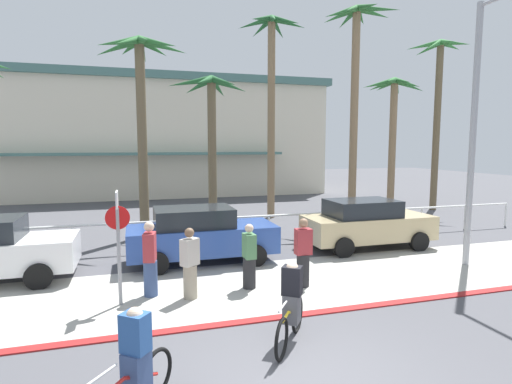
# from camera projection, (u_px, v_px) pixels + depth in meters

# --- Properties ---
(ground_plane) EXTENTS (80.00, 80.00, 0.00)m
(ground_plane) POSITION_uv_depth(u_px,v_px,m) (202.00, 238.00, 15.86)
(ground_plane) COLOR #4C4C51
(sidewalk_strip) EXTENTS (44.00, 4.00, 0.02)m
(sidewalk_strip) POSITION_uv_depth(u_px,v_px,m) (240.00, 287.00, 10.34)
(sidewalk_strip) COLOR #ADAAA0
(sidewalk_strip) RESTS_ON ground
(curb_paint) EXTENTS (44.00, 0.24, 0.03)m
(curb_paint) POSITION_uv_depth(u_px,v_px,m) (265.00, 319.00, 8.44)
(curb_paint) COLOR maroon
(curb_paint) RESTS_ON ground
(building_backdrop) EXTENTS (25.69, 10.49, 8.25)m
(building_backdrop) POSITION_uv_depth(u_px,v_px,m) (145.00, 137.00, 30.70)
(building_backdrop) COLOR beige
(building_backdrop) RESTS_ON ground
(rail_fence) EXTENTS (26.39, 0.08, 1.04)m
(rail_fence) POSITION_uv_depth(u_px,v_px,m) (209.00, 224.00, 14.34)
(rail_fence) COLOR white
(rail_fence) RESTS_ON ground
(stop_sign_bike_lane) EXTENTS (0.52, 0.56, 2.56)m
(stop_sign_bike_lane) POSITION_uv_depth(u_px,v_px,m) (118.00, 231.00, 9.01)
(stop_sign_bike_lane) COLOR gray
(stop_sign_bike_lane) RESTS_ON ground
(streetlight_curb) EXTENTS (0.24, 2.54, 7.50)m
(streetlight_curb) POSITION_uv_depth(u_px,v_px,m) (480.00, 119.00, 11.59)
(streetlight_curb) COLOR #9EA0A5
(streetlight_curb) RESTS_ON ground
(palm_tree_2) EXTENTS (3.44, 3.13, 7.57)m
(palm_tree_2) POSITION_uv_depth(u_px,v_px,m) (141.00, 84.00, 15.43)
(palm_tree_2) COLOR brown
(palm_tree_2) RESTS_ON ground
(palm_tree_3) EXTENTS (3.35, 3.08, 6.43)m
(palm_tree_3) POSITION_uv_depth(u_px,v_px,m) (211.00, 116.00, 17.36)
(palm_tree_3) COLOR brown
(palm_tree_3) RESTS_ON ground
(palm_tree_4) EXTENTS (3.29, 3.49, 9.60)m
(palm_tree_4) POSITION_uv_depth(u_px,v_px,m) (272.00, 73.00, 19.66)
(palm_tree_4) COLOR #846B4C
(palm_tree_4) RESTS_ON ground
(palm_tree_5) EXTENTS (3.31, 3.36, 9.76)m
(palm_tree_5) POSITION_uv_depth(u_px,v_px,m) (356.00, 64.00, 18.63)
(palm_tree_5) COLOR #846B4C
(palm_tree_5) RESTS_ON ground
(palm_tree_6) EXTENTS (3.58, 3.04, 6.92)m
(palm_tree_6) POSITION_uv_depth(u_px,v_px,m) (393.00, 111.00, 20.82)
(palm_tree_6) COLOR #846B4C
(palm_tree_6) RESTS_ON ground
(palm_tree_7) EXTENTS (2.95, 2.99, 9.12)m
(palm_tree_7) POSITION_uv_depth(u_px,v_px,m) (438.00, 89.00, 22.12)
(palm_tree_7) COLOR brown
(palm_tree_7) RESTS_ON ground
(car_blue_2) EXTENTS (4.40, 2.02, 1.69)m
(car_blue_2) POSITION_uv_depth(u_px,v_px,m) (200.00, 234.00, 12.47)
(car_blue_2) COLOR #284793
(car_blue_2) RESTS_ON ground
(car_tan_3) EXTENTS (4.40, 2.02, 1.69)m
(car_tan_3) POSITION_uv_depth(u_px,v_px,m) (366.00, 223.00, 14.23)
(car_tan_3) COLOR tan
(car_tan_3) RESTS_ON ground
(cyclist_red_0) EXTENTS (1.19, 1.46, 1.50)m
(cyclist_red_0) POSITION_uv_depth(u_px,v_px,m) (134.00, 366.00, 5.37)
(cyclist_red_0) COLOR black
(cyclist_red_0) RESTS_ON ground
(cyclist_yellow_1) EXTENTS (1.12, 1.51, 1.50)m
(cyclist_yellow_1) POSITION_uv_depth(u_px,v_px,m) (291.00, 305.00, 7.43)
(cyclist_yellow_1) COLOR black
(cyclist_yellow_1) RESTS_ON ground
(pedestrian_0) EXTENTS (0.48, 0.45, 1.67)m
(pedestrian_0) POSITION_uv_depth(u_px,v_px,m) (190.00, 266.00, 9.51)
(pedestrian_0) COLOR gray
(pedestrian_0) RESTS_ON ground
(pedestrian_1) EXTENTS (0.38, 0.44, 1.79)m
(pedestrian_1) POSITION_uv_depth(u_px,v_px,m) (150.00, 262.00, 9.65)
(pedestrian_1) COLOR #384C7A
(pedestrian_1) RESTS_ON ground
(pedestrian_2) EXTENTS (0.40, 0.32, 1.75)m
(pedestrian_2) POSITION_uv_depth(u_px,v_px,m) (303.00, 255.00, 10.32)
(pedestrian_2) COLOR #232326
(pedestrian_2) RESTS_ON ground
(pedestrian_3) EXTENTS (0.33, 0.41, 1.63)m
(pedestrian_3) POSITION_uv_depth(u_px,v_px,m) (249.00, 259.00, 10.19)
(pedestrian_3) COLOR #232326
(pedestrian_3) RESTS_ON ground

